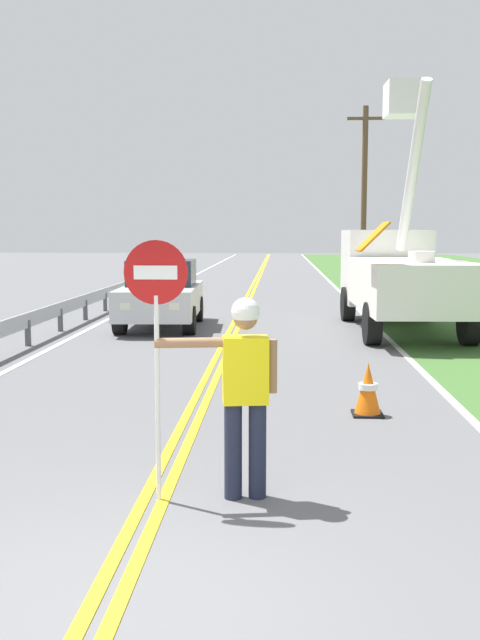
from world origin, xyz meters
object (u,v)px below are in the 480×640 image
Objects in this scene: stop_sign_paddle at (156,312)px; traffic_cone_lead at (368,390)px; utility_bucket_truck at (399,272)px; flagger_worker at (244,385)px; oncoming_sedan_nearest at (161,295)px; utility_pole_mid at (364,191)px.

stop_sign_paddle is 4.12m from traffic_cone_lead.
traffic_cone_lead is at bearing -101.71° from utility_bucket_truck.
stop_sign_paddle is at bearing -172.23° from flagger_worker.
utility_bucket_truck is at bearing 78.29° from traffic_cone_lead.
oncoming_sedan_nearest is (-2.67, 11.75, -0.21)m from flagger_worker.
utility_bucket_truck is (4.03, 11.77, -0.28)m from stop_sign_paddle.
oncoming_sedan_nearest is at bearing -111.20° from utility_pole_mid.
utility_bucket_truck is 18.85m from utility_pole_mid.
stop_sign_paddle is 0.27× the size of utility_pole_mid.
flagger_worker is 1.02m from stop_sign_paddle.
flagger_worker is 3.48m from traffic_cone_lead.
utility_pole_mid reaches higher than utility_bucket_truck.
stop_sign_paddle is at bearing -108.89° from utility_bucket_truck.
stop_sign_paddle reaches higher than oncoming_sedan_nearest.
utility_bucket_truck is 8.85m from traffic_cone_lead.
oncoming_sedan_nearest is at bearing 115.55° from traffic_cone_lead.
flagger_worker is 0.27× the size of utility_bucket_truck.
utility_pole_mid is (1.24, 18.57, 3.03)m from utility_bucket_truck.
utility_pole_mid is (5.26, 30.33, 2.75)m from stop_sign_paddle.
flagger_worker is 12.05m from oncoming_sedan_nearest.
flagger_worker is 0.44× the size of oncoming_sedan_nearest.
flagger_worker is at bearing -77.21° from oncoming_sedan_nearest.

